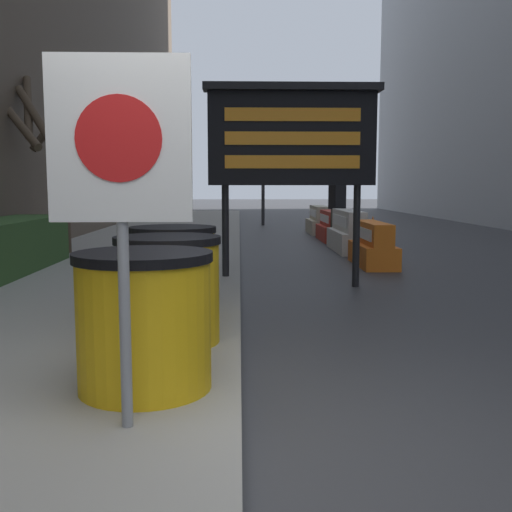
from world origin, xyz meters
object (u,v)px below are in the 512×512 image
(jersey_barrier_red_striped, at_px, (331,228))
(traffic_light_near_curb, at_px, (263,150))
(warning_sign, at_px, (120,166))
(jersey_barrier_cream, at_px, (319,221))
(barrel_drum_back, at_px, (173,270))
(traffic_cone_near, at_px, (373,228))
(barrel_drum_middle, at_px, (168,289))
(barrel_drum_foreground, at_px, (144,320))
(jersey_barrier_orange_near, at_px, (373,247))
(jersey_barrier_white, at_px, (348,233))
(message_board, at_px, (292,137))
(pedestrian_worker, at_px, (337,201))

(jersey_barrier_red_striped, distance_m, traffic_light_near_curb, 6.68)
(warning_sign, distance_m, jersey_barrier_cream, 15.19)
(barrel_drum_back, relative_size, traffic_cone_near, 1.37)
(barrel_drum_middle, bearing_deg, jersey_barrier_red_striped, 74.45)
(jersey_barrier_cream, bearing_deg, traffic_light_near_curb, 112.40)
(warning_sign, bearing_deg, barrel_drum_back, 91.27)
(barrel_drum_foreground, relative_size, jersey_barrier_orange_near, 0.51)
(traffic_light_near_curb, bearing_deg, warning_sign, -94.52)
(jersey_barrier_red_striped, bearing_deg, jersey_barrier_cream, 90.00)
(jersey_barrier_red_striped, bearing_deg, jersey_barrier_orange_near, -90.00)
(traffic_cone_near, bearing_deg, barrel_drum_foreground, -108.85)
(barrel_drum_foreground, distance_m, warning_sign, 1.13)
(warning_sign, height_order, jersey_barrier_orange_near, warning_sign)
(barrel_drum_foreground, distance_m, barrel_drum_back, 2.28)
(barrel_drum_foreground, height_order, jersey_barrier_white, barrel_drum_foreground)
(jersey_barrier_red_striped, height_order, traffic_cone_near, jersey_barrier_red_striped)
(message_board, xyz_separation_m, pedestrian_worker, (1.67, 6.24, -1.05))
(barrel_drum_back, height_order, jersey_barrier_cream, barrel_drum_back)
(barrel_drum_foreground, bearing_deg, pedestrian_worker, 74.68)
(jersey_barrier_cream, relative_size, traffic_light_near_curb, 0.48)
(jersey_barrier_red_striped, bearing_deg, message_board, -103.13)
(jersey_barrier_red_striped, relative_size, pedestrian_worker, 1.02)
(barrel_drum_middle, bearing_deg, barrel_drum_foreground, -90.74)
(jersey_barrier_white, height_order, traffic_light_near_curb, traffic_light_near_curb)
(warning_sign, bearing_deg, barrel_drum_foreground, 89.72)
(warning_sign, bearing_deg, pedestrian_worker, 75.45)
(message_board, distance_m, jersey_barrier_red_striped, 7.59)
(message_board, height_order, jersey_barrier_orange_near, message_board)
(barrel_drum_back, bearing_deg, jersey_barrier_cream, 75.54)
(jersey_barrier_white, bearing_deg, jersey_barrier_cream, 90.00)
(traffic_light_near_curb, bearing_deg, pedestrian_worker, -77.64)
(barrel_drum_middle, distance_m, warning_sign, 2.00)
(jersey_barrier_white, bearing_deg, pedestrian_worker, 90.33)
(barrel_drum_back, height_order, pedestrian_worker, pedestrian_worker)
(jersey_barrier_orange_near, xyz_separation_m, jersey_barrier_red_striped, (0.00, 4.95, -0.00))
(barrel_drum_back, xyz_separation_m, jersey_barrier_red_striped, (3.08, 9.62, -0.25))
(barrel_drum_foreground, height_order, message_board, message_board)
(jersey_barrier_red_striped, bearing_deg, barrel_drum_foreground, -104.19)
(traffic_light_near_curb, relative_size, pedestrian_worker, 2.07)
(warning_sign, xyz_separation_m, message_board, (1.34, 5.34, 0.56))
(pedestrian_worker, bearing_deg, barrel_drum_middle, -29.79)
(barrel_drum_back, distance_m, jersey_barrier_red_striped, 10.11)
(jersey_barrier_red_striped, bearing_deg, traffic_light_near_curb, 104.30)
(barrel_drum_back, bearing_deg, traffic_cone_near, 66.93)
(warning_sign, distance_m, pedestrian_worker, 11.97)
(message_board, bearing_deg, traffic_cone_near, 69.30)
(jersey_barrier_orange_near, bearing_deg, jersey_barrier_cream, 90.00)
(barrel_drum_back, bearing_deg, barrel_drum_foreground, -88.30)
(warning_sign, height_order, traffic_light_near_curb, traffic_light_near_curb)
(barrel_drum_middle, bearing_deg, barrel_drum_back, 94.13)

